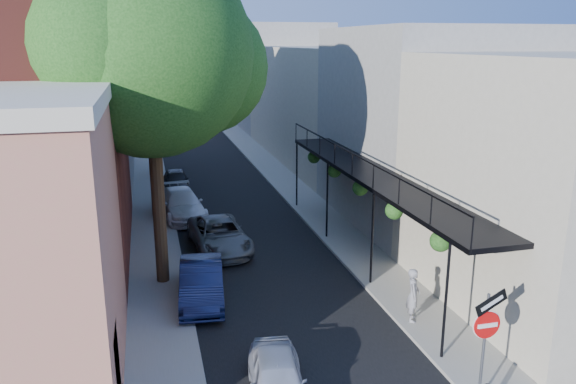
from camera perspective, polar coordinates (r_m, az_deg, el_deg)
road_surface at (r=40.14m, az=-8.19°, el=2.86°), size 6.00×64.00×0.01m
sidewalk_left at (r=39.92m, az=-13.91°, el=2.59°), size 2.00×64.00×0.12m
sidewalk_right at (r=40.73m, az=-2.58°, el=3.26°), size 2.00×64.00×0.12m
buildings_left at (r=38.33m, az=-22.37°, el=8.80°), size 10.10×59.10×12.00m
buildings_right at (r=40.88m, az=4.46°, el=9.46°), size 9.80×55.00×10.00m
sign_post at (r=13.87m, az=19.52°, el=-13.00°), size 0.89×0.17×2.99m
oak_near at (r=19.33m, az=-12.59°, el=13.27°), size 7.48×6.80×11.42m
oak_mid at (r=27.32m, az=-13.23°, el=11.92°), size 6.60×6.00×10.20m
oak_far at (r=36.33m, az=-13.62°, el=14.47°), size 7.70×7.00×11.90m
parked_car_a at (r=14.12m, az=-1.11°, el=-18.48°), size 1.75×3.44×1.12m
parked_car_b at (r=19.01m, az=-8.78°, el=-9.05°), size 1.77×4.10×1.31m
parked_car_c at (r=23.37m, az=-6.98°, el=-4.37°), size 2.44×4.73×1.27m
parked_car_d at (r=27.93m, az=-10.75°, el=-1.21°), size 2.40×4.82×1.35m
parked_car_e at (r=33.14m, az=-11.33°, el=1.19°), size 1.45×3.51×1.19m
pedestrian at (r=17.64m, az=12.60°, el=-10.15°), size 0.61×0.72×1.67m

